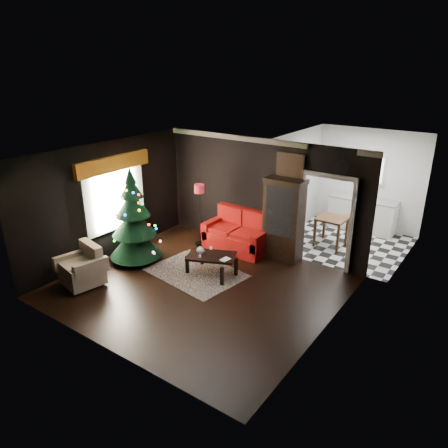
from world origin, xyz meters
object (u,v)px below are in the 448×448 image
Objects in this scene: curio_cabinet at (284,221)px; coffee_table at (211,265)px; teapot at (200,250)px; armchair at (81,265)px; wall_clock at (342,167)px; christmas_tree at (133,219)px; kitchen_table at (331,231)px; loveseat at (238,231)px; floor_lamp at (200,215)px.

coffee_table is (-0.88, -1.67, -0.70)m from curio_cabinet.
teapot is at bearing -122.06° from curio_cabinet.
wall_clock is at bearing 55.00° from armchair.
christmas_tree is at bearing -168.38° from teapot.
kitchen_table is at bearing 113.75° from wall_clock.
teapot is 0.25× the size of kitchen_table.
loveseat is 2.27× the size of kitchen_table.
kitchen_table is at bearing 42.51° from loveseat.
loveseat is 0.89× the size of curio_cabinet.
wall_clock reaches higher than kitchen_table.
armchair is at bearing -124.59° from kitchen_table.
christmas_tree is (-0.70, -1.58, 0.22)m from floor_lamp.
christmas_tree is 4.80m from wall_clock.
teapot reaches higher than coffee_table.
kitchen_table is at bearing 67.08° from armchair.
floor_lamp is 0.69× the size of christmas_tree.
wall_clock is (4.04, 3.81, 1.92)m from armchair.
coffee_table is at bearing 56.72° from armchair.
loveseat is 8.96× the size of teapot.
curio_cabinet is 2.13m from teapot.
curio_cabinet is at bearing 63.63° from armchair.
floor_lamp reaches higher than coffee_table.
curio_cabinet is 5.94× the size of wall_clock.
teapot is (1.73, 1.86, 0.11)m from armchair.
curio_cabinet is 1.88m from wall_clock.
curio_cabinet reaches higher than loveseat.
floor_lamp is at bearing -167.74° from wall_clock.
armchair is at bearing -134.95° from coffee_table.
coffee_table is 5.48× the size of teapot.
christmas_tree is 2.86× the size of armchair.
armchair is 5.88m from wall_clock.
curio_cabinet is at bearing -114.44° from kitchen_table.
wall_clock is at bearing 12.26° from floor_lamp.
curio_cabinet is 0.81× the size of christmas_tree.
curio_cabinet is 2.53× the size of kitchen_table.
curio_cabinet is 10.01× the size of teapot.
loveseat is at bearing 75.31° from armchair.
armchair is (-0.04, -1.51, -0.59)m from christmas_tree.
armchair is 4.30× the size of teapot.
floor_lamp is at bearing 88.10° from armchair.
wall_clock is (2.08, 1.85, 2.13)m from coffee_table.
kitchen_table is at bearing 35.63° from floor_lamp.
kitchen_table is at bearing 61.21° from teapot.
wall_clock is at bearing 8.53° from curio_cabinet.
curio_cabinet is 1.83× the size of coffee_table.
curio_cabinet is at bearing 57.94° from teapot.
floor_lamp is 1.75m from christmas_tree.
christmas_tree reaches higher than teapot.
curio_cabinet reaches higher than coffee_table.
wall_clock is at bearing -66.25° from kitchen_table.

